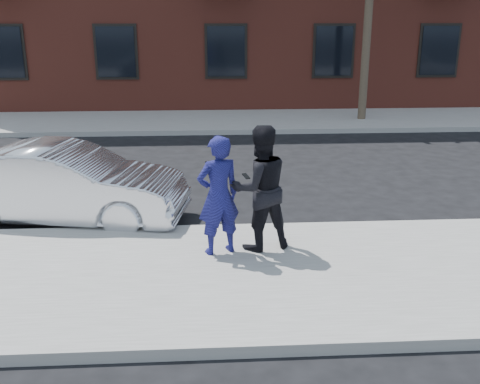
{
  "coord_description": "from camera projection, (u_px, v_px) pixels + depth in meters",
  "views": [
    {
      "loc": [
        -0.63,
        -7.14,
        3.54
      ],
      "look_at": [
        -0.17,
        0.4,
        1.1
      ],
      "focal_mm": 42.0,
      "sensor_mm": 36.0,
      "label": 1
    }
  ],
  "objects": [
    {
      "name": "far_curb",
      "position": [
        228.0,
        132.0,
        16.86
      ],
      "size": [
        50.0,
        0.1,
        0.15
      ],
      "primitive_type": "cube",
      "color": "#999691",
      "rests_on": "ground"
    },
    {
      "name": "far_sidewalk",
      "position": [
        225.0,
        121.0,
        18.57
      ],
      "size": [
        50.0,
        3.5,
        0.15
      ],
      "primitive_type": "cube",
      "color": "gray",
      "rests_on": "ground"
    },
    {
      "name": "ground",
      "position": [
        254.0,
        275.0,
        7.91
      ],
      "size": [
        100.0,
        100.0,
        0.0
      ],
      "primitive_type": "plane",
      "color": "black",
      "rests_on": "ground"
    },
    {
      "name": "near_sidewalk",
      "position": [
        255.0,
        278.0,
        7.64
      ],
      "size": [
        50.0,
        3.5,
        0.15
      ],
      "primitive_type": "cube",
      "color": "gray",
      "rests_on": "ground"
    },
    {
      "name": "man_peacoat",
      "position": [
        260.0,
        188.0,
        8.18
      ],
      "size": [
        1.07,
        0.94,
        1.86
      ],
      "rotation": [
        0.0,
        0.0,
        3.43
      ],
      "color": "black",
      "rests_on": "near_sidewalk"
    },
    {
      "name": "silver_sedan",
      "position": [
        65.0,
        184.0,
        9.7
      ],
      "size": [
        4.35,
        2.14,
        1.37
      ],
      "primitive_type": "imported",
      "rotation": [
        0.0,
        0.0,
        1.4
      ],
      "color": "silver",
      "rests_on": "ground"
    },
    {
      "name": "man_hoodie",
      "position": [
        218.0,
        196.0,
        8.02
      ],
      "size": [
        0.75,
        0.63,
        1.75
      ],
      "rotation": [
        0.0,
        0.0,
        3.52
      ],
      "color": "navy",
      "rests_on": "near_sidewalk"
    },
    {
      "name": "near_curb",
      "position": [
        246.0,
        229.0,
        9.35
      ],
      "size": [
        50.0,
        0.1,
        0.15
      ],
      "primitive_type": "cube",
      "color": "#999691",
      "rests_on": "ground"
    }
  ]
}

